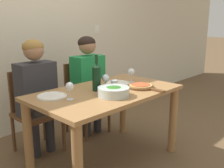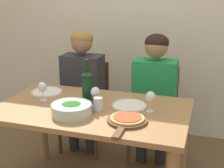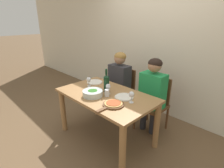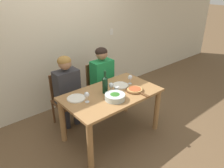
{
  "view_description": "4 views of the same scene",
  "coord_description": "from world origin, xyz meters",
  "views": [
    {
      "loc": [
        -1.68,
        -1.69,
        1.39
      ],
      "look_at": [
        0.05,
        -0.02,
        0.8
      ],
      "focal_mm": 42.0,
      "sensor_mm": 36.0,
      "label": 1
    },
    {
      "loc": [
        0.79,
        -1.99,
        1.58
      ],
      "look_at": [
        0.12,
        0.1,
        0.9
      ],
      "focal_mm": 50.0,
      "sensor_mm": 36.0,
      "label": 2
    },
    {
      "loc": [
        1.67,
        -1.54,
        1.74
      ],
      "look_at": [
        0.14,
        -0.02,
        0.93
      ],
      "focal_mm": 28.0,
      "sensor_mm": 36.0,
      "label": 3
    },
    {
      "loc": [
        -1.8,
        -2.14,
        2.23
      ],
      "look_at": [
        0.0,
        -0.01,
        0.89
      ],
      "focal_mm": 35.0,
      "sensor_mm": 36.0,
      "label": 4
    }
  ],
  "objects": [
    {
      "name": "ground_plane",
      "position": [
        0.0,
        0.0,
        0.0
      ],
      "size": [
        40.0,
        40.0,
        0.0
      ],
      "primitive_type": "plane",
      "color": "brown"
    },
    {
      "name": "back_wall",
      "position": [
        0.0,
        1.33,
        1.35
      ],
      "size": [
        10.0,
        0.06,
        2.7
      ],
      "color": "beige",
      "rests_on": "ground"
    },
    {
      "name": "dining_table",
      "position": [
        0.0,
        0.0,
        0.61
      ],
      "size": [
        1.41,
        0.83,
        0.74
      ],
      "color": "#9E7042",
      "rests_on": "ground"
    },
    {
      "name": "chair_left",
      "position": [
        -0.35,
        0.75,
        0.47
      ],
      "size": [
        0.42,
        0.42,
        0.87
      ],
      "color": "brown",
      "rests_on": "ground"
    },
    {
      "name": "chair_right",
      "position": [
        0.34,
        0.75,
        0.47
      ],
      "size": [
        0.42,
        0.42,
        0.87
      ],
      "color": "brown",
      "rests_on": "ground"
    },
    {
      "name": "person_woman",
      "position": [
        -0.35,
        0.64,
        0.72
      ],
      "size": [
        0.47,
        0.51,
        1.21
      ],
      "color": "#28282D",
      "rests_on": "ground"
    },
    {
      "name": "person_man",
      "position": [
        0.34,
        0.64,
        0.72
      ],
      "size": [
        0.47,
        0.51,
        1.21
      ],
      "color": "#28282D",
      "rests_on": "ground"
    },
    {
      "name": "wine_bottle",
      "position": [
        -0.06,
        0.07,
        0.88
      ],
      "size": [
        0.08,
        0.08,
        0.34
      ],
      "color": "black",
      "rests_on": "dining_table"
    },
    {
      "name": "broccoli_bowl",
      "position": [
        -0.08,
        -0.17,
        0.78
      ],
      "size": [
        0.28,
        0.28,
        0.09
      ],
      "color": "silver",
      "rests_on": "dining_table"
    },
    {
      "name": "dinner_plate_left",
      "position": [
        -0.48,
        0.19,
        0.75
      ],
      "size": [
        0.26,
        0.26,
        0.02
      ],
      "color": "silver",
      "rests_on": "dining_table"
    },
    {
      "name": "dinner_plate_right",
      "position": [
        0.26,
        0.09,
        0.75
      ],
      "size": [
        0.26,
        0.26,
        0.02
      ],
      "color": "silver",
      "rests_on": "dining_table"
    },
    {
      "name": "pizza_on_board",
      "position": [
        0.31,
        -0.18,
        0.76
      ],
      "size": [
        0.27,
        0.41,
        0.04
      ],
      "color": "brown",
      "rests_on": "dining_table"
    },
    {
      "name": "wine_glass_left",
      "position": [
        -0.41,
        0.02,
        0.84
      ],
      "size": [
        0.07,
        0.07,
        0.15
      ],
      "color": "silver",
      "rests_on": "dining_table"
    },
    {
      "name": "wine_glass_right",
      "position": [
        0.42,
        0.05,
        0.84
      ],
      "size": [
        0.07,
        0.07,
        0.15
      ],
      "color": "silver",
      "rests_on": "dining_table"
    },
    {
      "name": "wine_glass_centre",
      "position": [
        0.02,
        0.03,
        0.84
      ],
      "size": [
        0.07,
        0.07,
        0.15
      ],
      "color": "silver",
      "rests_on": "dining_table"
    },
    {
      "name": "water_tumbler",
      "position": [
        0.06,
        -0.04,
        0.79
      ],
      "size": [
        0.07,
        0.07,
        0.1
      ],
      "color": "silver",
      "rests_on": "dining_table"
    }
  ]
}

